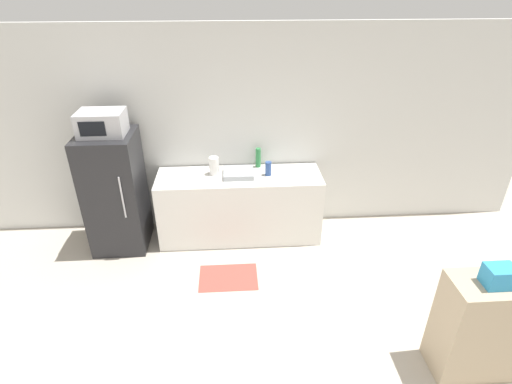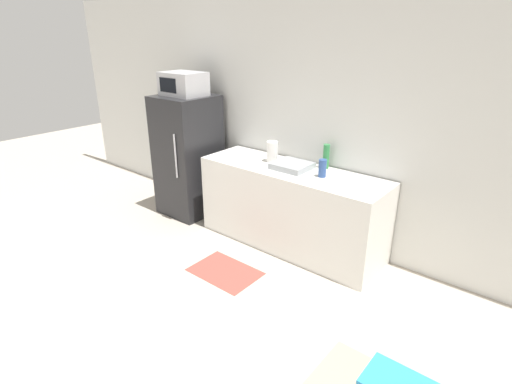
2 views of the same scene
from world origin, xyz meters
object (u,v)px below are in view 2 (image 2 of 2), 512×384
object	(u,v)px
microwave	(183,84)
bottle_short	(322,168)
bottle_tall	(326,156)
paper_towel_roll	(272,152)
refrigerator	(188,156)

from	to	relation	value
microwave	bottle_short	size ratio (longest dim) A/B	2.85
microwave	bottle_tall	distance (m)	1.88
bottle_tall	bottle_short	world-z (taller)	bottle_tall
paper_towel_roll	microwave	bearing A→B (deg)	-172.97
refrigerator	bottle_short	world-z (taller)	refrigerator
refrigerator	microwave	bearing A→B (deg)	-108.39
bottle_tall	paper_towel_roll	size ratio (longest dim) A/B	1.12
bottle_tall	paper_towel_roll	world-z (taller)	bottle_tall
paper_towel_roll	bottle_tall	bearing A→B (deg)	17.75
paper_towel_roll	refrigerator	bearing A→B (deg)	-173.03
refrigerator	bottle_tall	size ratio (longest dim) A/B	5.88
bottle_short	paper_towel_roll	distance (m)	0.67
microwave	refrigerator	bearing A→B (deg)	71.61
refrigerator	bottle_short	size ratio (longest dim) A/B	8.46
refrigerator	microwave	xyz separation A→B (m)	(-0.00, -0.00, 0.87)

